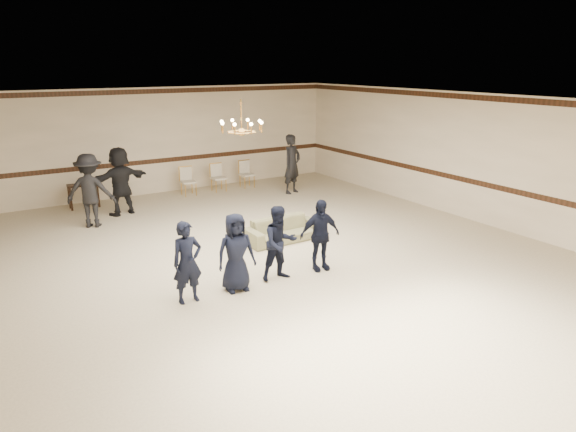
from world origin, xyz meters
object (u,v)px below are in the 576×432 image
boy_c (280,243)px  adult_right (292,164)px  boy_d (320,235)px  console_table (84,196)px  settee (284,230)px  boy_a (187,262)px  adult_mid (120,181)px  banquet_chair_left (188,182)px  chandelier (241,116)px  boy_b (236,252)px  adult_left (90,191)px  banquet_chair_right (247,174)px  banquet_chair_mid (219,178)px

boy_c → adult_right: size_ratio=0.78×
boy_d → console_table: 7.73m
settee → console_table: size_ratio=2.20×
boy_a → adult_mid: 5.93m
adult_right → banquet_chair_left: size_ratio=2.12×
chandelier → console_table: chandelier is taller
boy_b → adult_left: adult_left is taller
boy_b → banquet_chair_left: bearing=81.6°
chandelier → adult_right: (3.59, 3.79, -1.97)m
chandelier → banquet_chair_left: size_ratio=1.10×
chandelier → boy_a: size_ratio=0.66×
boy_a → settee: bearing=30.5°
boy_b → console_table: bearing=105.8°
boy_b → adult_mid: adult_mid is taller
settee → adult_right: adult_right is taller
adult_left → banquet_chair_right: adult_left is taller
boy_b → adult_left: 5.39m
adult_mid → console_table: (-0.74, 1.20, -0.57)m
boy_b → adult_right: adult_right is taller
chandelier → settee: 2.82m
adult_left → banquet_chair_right: 5.45m
boy_a → banquet_chair_right: (4.69, 6.91, -0.28)m
boy_b → banquet_chair_mid: bearing=74.2°
banquet_chair_mid → console_table: (-4.00, 0.20, -0.09)m
boy_d → chandelier: bearing=122.2°
adult_mid → boy_b: bearing=81.1°
console_table → boy_a: bearing=-83.6°
boy_c → settee: size_ratio=0.80×
settee → adult_left: (-3.45, 3.39, 0.65)m
boy_b → banquet_chair_right: (3.79, 6.91, -0.28)m
boy_b → adult_left: size_ratio=0.78×
adult_right → adult_mid: bearing=156.7°
console_table → adult_mid: bearing=-54.2°
boy_c → adult_mid: size_ratio=0.78×
settee → console_table: 6.23m
banquet_chair_left → chandelier: bearing=-93.8°
boy_a → adult_mid: (0.43, 5.91, 0.20)m
boy_d → adult_right: bearing=71.2°
chandelier → banquet_chair_right: chandelier is taller
boy_d → banquet_chair_mid: 6.99m
adult_left → banquet_chair_mid: 4.51m
boy_b → console_table: size_ratio=1.75×
boy_c → boy_d: bearing=3.2°
boy_b → settee: (2.09, 1.82, -0.45)m
adult_left → banquet_chair_left: (3.16, 1.70, -0.48)m
adult_left → banquet_chair_right: size_ratio=2.12×
console_table → settee: bearing=-54.1°
boy_b → adult_right: (4.63, 5.51, 0.20)m
boy_c → adult_mid: 6.07m
chandelier → boy_d: bearing=-66.2°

